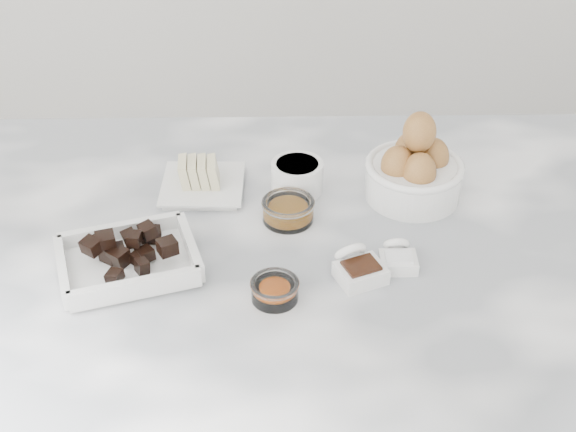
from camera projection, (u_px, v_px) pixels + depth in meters
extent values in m
cube|color=white|center=(275.00, 262.00, 1.16)|extent=(1.20, 0.80, 0.04)
cube|color=white|center=(129.00, 267.00, 1.11)|extent=(0.21, 0.18, 0.01)
cube|color=white|center=(203.00, 188.00, 1.27)|extent=(0.12, 0.12, 0.01)
cube|color=white|center=(203.00, 184.00, 1.27)|extent=(0.13, 0.13, 0.00)
cylinder|color=white|center=(297.00, 177.00, 1.26)|extent=(0.08, 0.08, 0.05)
cylinder|color=white|center=(297.00, 166.00, 1.25)|extent=(0.07, 0.07, 0.01)
cylinder|color=white|center=(413.00, 180.00, 1.24)|extent=(0.15, 0.15, 0.06)
torus|color=white|center=(415.00, 166.00, 1.23)|extent=(0.15, 0.15, 0.01)
ellipsoid|color=#A56E35|center=(435.00, 160.00, 1.23)|extent=(0.05, 0.05, 0.07)
ellipsoid|color=#A56E35|center=(396.00, 163.00, 1.22)|extent=(0.05, 0.05, 0.07)
ellipsoid|color=#A56E35|center=(415.00, 152.00, 1.25)|extent=(0.05, 0.05, 0.07)
ellipsoid|color=#A56E35|center=(415.00, 173.00, 1.20)|extent=(0.05, 0.05, 0.07)
ellipsoid|color=#A56E35|center=(419.00, 132.00, 1.20)|extent=(0.05, 0.05, 0.07)
cylinder|color=white|center=(288.00, 211.00, 1.20)|extent=(0.08, 0.08, 0.03)
torus|color=white|center=(288.00, 203.00, 1.19)|extent=(0.08, 0.08, 0.01)
cylinder|color=orange|center=(288.00, 214.00, 1.20)|extent=(0.06, 0.06, 0.01)
cylinder|color=white|center=(275.00, 291.00, 1.05)|extent=(0.06, 0.06, 0.03)
torus|color=white|center=(275.00, 284.00, 1.05)|extent=(0.07, 0.07, 0.01)
ellipsoid|color=#E45F06|center=(275.00, 290.00, 1.05)|extent=(0.04, 0.04, 0.02)
cube|color=white|center=(361.00, 273.00, 1.09)|extent=(0.08, 0.07, 0.02)
cube|color=black|center=(361.00, 266.00, 1.08)|extent=(0.06, 0.05, 0.00)
torus|color=white|center=(350.00, 252.00, 1.10)|extent=(0.06, 0.05, 0.05)
cube|color=white|center=(398.00, 263.00, 1.11)|extent=(0.05, 0.04, 0.02)
cube|color=white|center=(399.00, 256.00, 1.10)|extent=(0.04, 0.03, 0.00)
torus|color=white|center=(396.00, 245.00, 1.12)|extent=(0.04, 0.03, 0.04)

